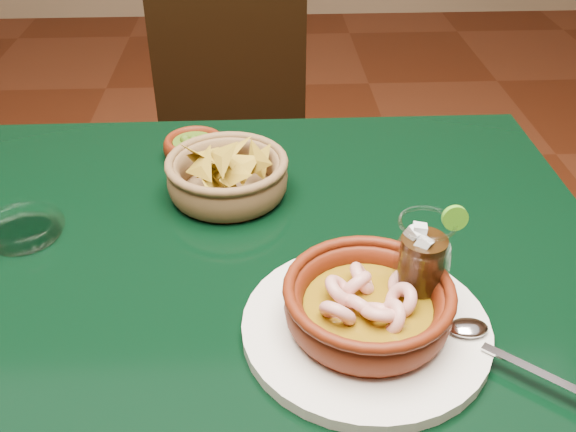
{
  "coord_description": "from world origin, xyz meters",
  "views": [
    {
      "loc": [
        0.11,
        -0.73,
        1.3
      ],
      "look_at": [
        0.14,
        -0.02,
        0.81
      ],
      "focal_mm": 40.0,
      "sensor_mm": 36.0,
      "label": 1
    }
  ],
  "objects_px": {
    "dining_table": "(195,298)",
    "shrimp_plate": "(368,311)",
    "cola_drink": "(420,270)",
    "dining_chair": "(234,161)",
    "chip_basket": "(227,176)"
  },
  "relations": [
    {
      "from": "dining_table",
      "to": "shrimp_plate",
      "type": "xyz_separation_m",
      "value": [
        0.23,
        -0.18,
        0.13
      ]
    },
    {
      "from": "cola_drink",
      "to": "dining_table",
      "type": "bearing_deg",
      "value": 152.55
    },
    {
      "from": "shrimp_plate",
      "to": "cola_drink",
      "type": "bearing_deg",
      "value": 25.91
    },
    {
      "from": "dining_chair",
      "to": "chip_basket",
      "type": "height_order",
      "value": "dining_chair"
    },
    {
      "from": "dining_table",
      "to": "dining_chair",
      "type": "distance_m",
      "value": 0.73
    },
    {
      "from": "shrimp_plate",
      "to": "chip_basket",
      "type": "bearing_deg",
      "value": 118.83
    },
    {
      "from": "cola_drink",
      "to": "dining_chair",
      "type": "bearing_deg",
      "value": 106.57
    },
    {
      "from": "shrimp_plate",
      "to": "cola_drink",
      "type": "distance_m",
      "value": 0.08
    },
    {
      "from": "dining_chair",
      "to": "shrimp_plate",
      "type": "height_order",
      "value": "dining_chair"
    },
    {
      "from": "dining_chair",
      "to": "shrimp_plate",
      "type": "distance_m",
      "value": 0.96
    },
    {
      "from": "dining_table",
      "to": "chip_basket",
      "type": "bearing_deg",
      "value": 68.44
    },
    {
      "from": "dining_table",
      "to": "chip_basket",
      "type": "height_order",
      "value": "chip_basket"
    },
    {
      "from": "dining_chair",
      "to": "cola_drink",
      "type": "bearing_deg",
      "value": -73.43
    },
    {
      "from": "dining_chair",
      "to": "chip_basket",
      "type": "distance_m",
      "value": 0.65
    },
    {
      "from": "dining_chair",
      "to": "shrimp_plate",
      "type": "xyz_separation_m",
      "value": [
        0.19,
        -0.89,
        0.3
      ]
    }
  ]
}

